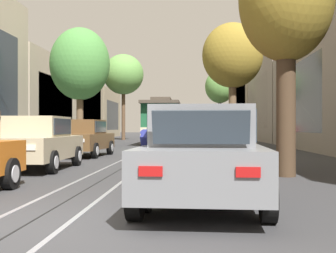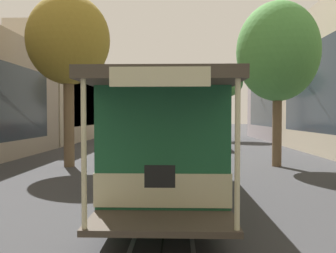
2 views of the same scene
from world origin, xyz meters
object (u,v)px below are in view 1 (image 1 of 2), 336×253
cable_car_trolley (163,122)px  motorcycle_with_rider (154,165)px  street_tree_kerb_right_second (232,56)px  street_tree_kerb_right_mid (220,87)px  parked_car_black_mid_right (200,138)px  pedestrian_on_left_pavement (75,131)px  parked_car_brown_mid_left (83,138)px  parked_car_grey_near_right (203,156)px  parked_car_maroon_second_right (200,142)px  street_tree_kerb_right_near (286,4)px  street_tree_kerb_left_mid (123,75)px  pedestrian_on_right_pavement (232,131)px  street_tree_kerb_left_second (80,64)px  parked_car_beige_second_left (37,143)px

cable_car_trolley → motorcycle_with_rider: bearing=-86.6°
street_tree_kerb_right_second → street_tree_kerb_right_mid: bearing=88.9°
parked_car_black_mid_right → pedestrian_on_left_pavement: (-9.21, 14.48, 0.17)m
parked_car_brown_mid_left → parked_car_grey_near_right: 13.03m
parked_car_brown_mid_left → parked_car_maroon_second_right: 7.39m
parked_car_maroon_second_right → cable_car_trolley: cable_car_trolley is taller
street_tree_kerb_right_mid → street_tree_kerb_right_near: bearing=-90.6°
parked_car_brown_mid_left → street_tree_kerb_right_second: (7.14, 8.25, 4.75)m
street_tree_kerb_right_near → street_tree_kerb_right_mid: (0.38, 34.30, 0.89)m
parked_car_maroon_second_right → street_tree_kerb_right_mid: size_ratio=0.62×
street_tree_kerb_left_mid → pedestrian_on_right_pavement: bearing=-32.5°
parked_car_brown_mid_left → parked_car_grey_near_right: (4.88, -12.08, 0.00)m
street_tree_kerb_right_second → street_tree_kerb_left_second: bearing=-177.8°
street_tree_kerb_right_second → cable_car_trolley: (-4.57, 5.38, -3.89)m
parked_car_maroon_second_right → street_tree_kerb_left_mid: 31.96m
parked_car_grey_near_right → motorcycle_with_rider: size_ratio=2.22×
street_tree_kerb_right_second → pedestrian_on_right_pavement: 11.50m
parked_car_grey_near_right → street_tree_kerb_right_second: bearing=83.6°
parked_car_maroon_second_right → pedestrian_on_left_pavement: bearing=114.4°
street_tree_kerb_right_second → cable_car_trolley: street_tree_kerb_right_second is taller
parked_car_black_mid_right → street_tree_kerb_right_mid: size_ratio=0.62×
parked_car_grey_near_right → pedestrian_on_right_pavement: 30.98m
street_tree_kerb_left_mid → pedestrian_on_right_pavement: (10.09, -6.43, -5.52)m
parked_car_grey_near_right → motorcycle_with_rider: parked_car_grey_near_right is taller
parked_car_maroon_second_right → street_tree_kerb_left_mid: bearing=102.9°
parked_car_brown_mid_left → street_tree_kerb_left_mid: (-2.09, 25.17, 5.64)m
street_tree_kerb_right_second → street_tree_kerb_left_mid: bearing=118.6°
parked_car_beige_second_left → street_tree_kerb_right_mid: bearing=77.2°
street_tree_kerb_left_mid → pedestrian_on_left_pavement: street_tree_kerb_left_mid is taller
parked_car_black_mid_right → street_tree_kerb_right_near: 8.86m
street_tree_kerb_right_near → motorcycle_with_rider: bearing=-124.4°
parked_car_beige_second_left → parked_car_brown_mid_left: (-0.07, 6.07, 0.00)m
street_tree_kerb_left_second → pedestrian_on_right_pavement: size_ratio=4.49×
parked_car_maroon_second_right → parked_car_grey_near_right: bearing=-90.6°
street_tree_kerb_left_mid → street_tree_kerb_left_second: bearing=-90.1°
parked_car_brown_mid_left → cable_car_trolley: size_ratio=0.48×
parked_car_brown_mid_left → parked_car_black_mid_right: (5.04, 0.15, 0.00)m
pedestrian_on_right_pavement → parked_car_grey_near_right: bearing=-95.8°
motorcycle_with_rider → street_tree_kerb_right_second: bearing=81.5°
street_tree_kerb_left_mid → parked_car_maroon_second_right: bearing=-77.1°
street_tree_kerb_right_mid → motorcycle_with_rider: street_tree_kerb_right_mid is taller
street_tree_kerb_left_second → parked_car_black_mid_right: bearing=-47.2°
street_tree_kerb_left_mid → street_tree_kerb_right_mid: bearing=8.6°
parked_car_brown_mid_left → street_tree_kerb_left_mid: bearing=94.7°
parked_car_maroon_second_right → street_tree_kerb_right_second: (2.20, 13.74, 4.75)m
pedestrian_on_left_pavement → parked_car_grey_near_right: bearing=-71.3°
parked_car_maroon_second_right → cable_car_trolley: 19.28m
parked_car_brown_mid_left → parked_car_black_mid_right: same height
cable_car_trolley → pedestrian_on_left_pavement: size_ratio=5.32×
motorcycle_with_rider → street_tree_kerb_right_mid: bearing=85.0°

